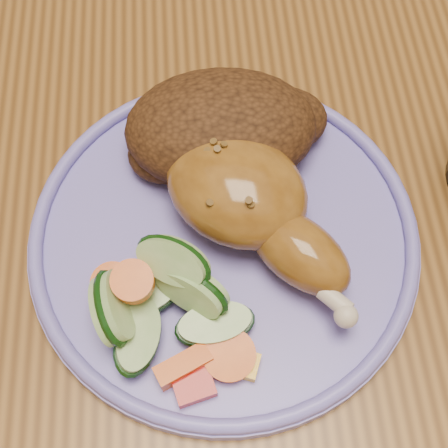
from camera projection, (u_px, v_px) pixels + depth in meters
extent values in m
plane|color=brown|center=(243.00, 394.00, 1.13)|extent=(4.00, 4.00, 0.00)
cube|color=brown|center=(269.00, 188.00, 0.49)|extent=(0.90, 1.40, 0.04)
cylinder|color=#4C2D16|center=(128.00, 168.00, 1.12)|extent=(0.04, 0.04, 0.41)
cylinder|color=#4C2D16|center=(128.00, 21.00, 1.28)|extent=(0.04, 0.04, 0.41)
cylinder|color=#4C2D16|center=(327.00, 156.00, 1.13)|extent=(0.04, 0.04, 0.41)
cylinder|color=#4C2D16|center=(301.00, 12.00, 1.30)|extent=(0.04, 0.04, 0.41)
cylinder|color=#766DD0|center=(224.00, 238.00, 0.44)|extent=(0.27, 0.27, 0.01)
torus|color=#766DD0|center=(224.00, 231.00, 0.43)|extent=(0.27, 0.27, 0.01)
ellipsoid|color=#905D1E|center=(237.00, 188.00, 0.42)|extent=(0.13, 0.13, 0.05)
ellipsoid|color=#905D1E|center=(299.00, 251.00, 0.40)|extent=(0.09, 0.09, 0.04)
sphere|color=beige|center=(346.00, 316.00, 0.38)|extent=(0.02, 0.02, 0.02)
ellipsoid|color=#442711|center=(221.00, 128.00, 0.44)|extent=(0.14, 0.10, 0.06)
ellipsoid|color=#442711|center=(281.00, 120.00, 0.46)|extent=(0.07, 0.05, 0.04)
ellipsoid|color=#442711|center=(167.00, 153.00, 0.45)|extent=(0.06, 0.05, 0.03)
cube|color=#A50A05|center=(194.00, 386.00, 0.38)|extent=(0.03, 0.03, 0.01)
cube|color=#E5A507|center=(243.00, 364.00, 0.39)|extent=(0.02, 0.02, 0.01)
cube|color=#F05608|center=(183.00, 366.00, 0.38)|extent=(0.04, 0.03, 0.01)
cylinder|color=#F05608|center=(113.00, 285.00, 0.41)|extent=(0.03, 0.03, 0.02)
cylinder|color=#F05608|center=(133.00, 282.00, 0.38)|extent=(0.03, 0.03, 0.02)
cylinder|color=#F05608|center=(229.00, 355.00, 0.39)|extent=(0.03, 0.03, 0.02)
cylinder|color=#B3D58A|center=(174.00, 261.00, 0.39)|extent=(0.06, 0.06, 0.04)
cylinder|color=#B3D58A|center=(145.00, 295.00, 0.40)|extent=(0.06, 0.06, 0.02)
cylinder|color=#B3D58A|center=(137.00, 337.00, 0.39)|extent=(0.06, 0.06, 0.03)
cylinder|color=#B3D58A|center=(215.00, 324.00, 0.39)|extent=(0.05, 0.05, 0.02)
cylinder|color=#B3D58A|center=(112.00, 308.00, 0.38)|extent=(0.04, 0.05, 0.05)
cylinder|color=#B3D58A|center=(193.00, 290.00, 0.39)|extent=(0.06, 0.05, 0.05)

